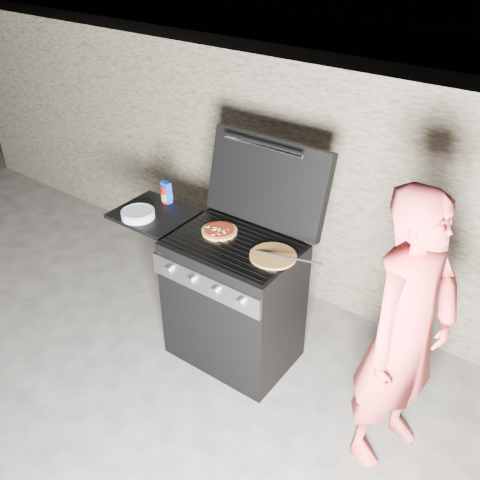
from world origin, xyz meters
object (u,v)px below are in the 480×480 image
Objects in this scene: gas_grill at (204,287)px; pizza_topped at (219,230)px; person at (405,336)px; sauce_jar at (167,194)px.

pizza_topped is at bearing 24.87° from gas_grill.
person is at bearing -5.76° from pizza_topped.
gas_grill is 0.70m from sauce_jar.
pizza_topped is (0.10, 0.05, 0.47)m from gas_grill.
person is (1.39, -0.08, 0.37)m from gas_grill.
gas_grill is 5.95× the size of pizza_topped.
person is at bearing -7.74° from sauce_jar.
sauce_jar reaches higher than gas_grill.
gas_grill is at bearing -20.65° from sauce_jar.
person is (1.28, -0.13, -0.10)m from pizza_topped.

